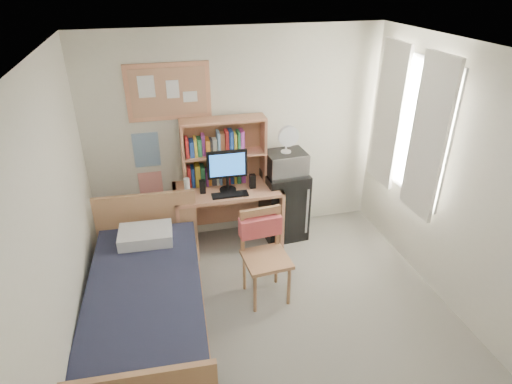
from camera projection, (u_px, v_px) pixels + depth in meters
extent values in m
cube|color=gray|center=(287.00, 343.00, 4.06)|extent=(3.60, 4.20, 0.02)
cube|color=silver|center=(300.00, 62.00, 2.84)|extent=(3.60, 4.20, 0.02)
cube|color=silver|center=(238.00, 138.00, 5.25)|extent=(3.60, 0.04, 2.60)
cube|color=silver|center=(53.00, 260.00, 3.06)|extent=(0.04, 4.20, 2.60)
cube|color=silver|center=(482.00, 200.00, 3.84)|extent=(0.04, 4.20, 2.60)
cube|color=white|center=(409.00, 126.00, 4.72)|extent=(0.10, 1.40, 1.70)
cube|color=white|center=(428.00, 139.00, 4.37)|extent=(0.04, 0.55, 1.70)
cube|color=white|center=(388.00, 115.00, 5.05)|extent=(0.04, 0.55, 1.70)
cube|color=tan|center=(169.00, 92.00, 4.77)|extent=(0.94, 0.03, 0.64)
cube|color=#255E96|center=(146.00, 150.00, 5.02)|extent=(0.30, 0.01, 0.42)
cube|color=red|center=(151.00, 186.00, 5.24)|extent=(0.28, 0.01, 0.36)
cube|color=tan|center=(228.00, 216.00, 5.33)|extent=(1.29, 0.67, 0.80)
cube|color=tan|center=(266.00, 258.00, 4.40)|extent=(0.53, 0.53, 1.00)
cube|color=black|center=(284.00, 204.00, 5.52)|extent=(0.56, 0.56, 0.90)
cube|color=black|center=(147.00, 311.00, 4.02)|extent=(1.19, 2.20, 0.59)
cube|color=tan|center=(224.00, 152.00, 5.08)|extent=(1.01, 0.28, 0.82)
cube|color=black|center=(227.00, 171.00, 4.98)|extent=(0.47, 0.05, 0.50)
cube|color=black|center=(230.00, 195.00, 4.97)|extent=(0.43, 0.14, 0.02)
cube|color=black|center=(202.00, 187.00, 4.99)|extent=(0.07, 0.07, 0.16)
cube|color=black|center=(252.00, 181.00, 5.11)|extent=(0.07, 0.07, 0.17)
cylinder|color=white|center=(187.00, 187.00, 4.91)|extent=(0.07, 0.07, 0.23)
cube|color=#CF4F50|center=(260.00, 226.00, 4.44)|extent=(0.45, 0.17, 0.21)
cube|color=#BBBBC0|center=(286.00, 163.00, 5.23)|extent=(0.50, 0.39, 0.28)
cylinder|color=white|center=(286.00, 140.00, 5.09)|extent=(0.26, 0.26, 0.31)
cube|color=white|center=(146.00, 235.00, 4.50)|extent=(0.57, 0.41, 0.13)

